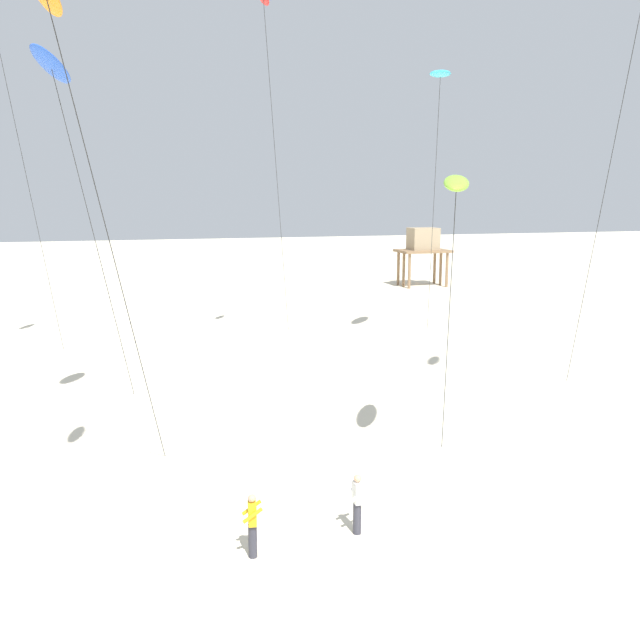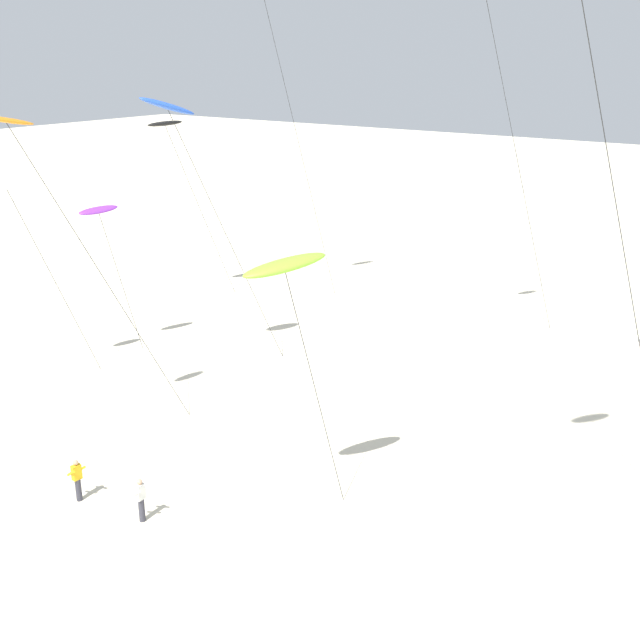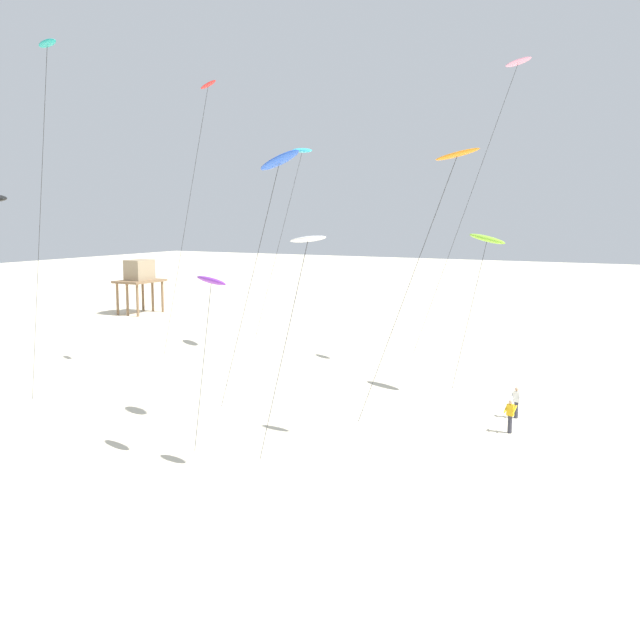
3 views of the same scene
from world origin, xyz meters
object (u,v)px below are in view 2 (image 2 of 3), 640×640
at_px(kite_purple, 99,211).
at_px(kite_flyer_middle, 77,479).
at_px(kite_lime, 285,266).
at_px(kite_black, 166,125).
at_px(kite_blue, 168,108).
at_px(kite_flyer_nearest, 141,499).
at_px(kite_orange, 10,128).
at_px(kite_white, 8,190).

xyz_separation_m(kite_purple, kite_flyer_middle, (10.28, -10.44, -6.99)).
relative_size(kite_lime, kite_flyer_middle, 5.83).
bearing_deg(kite_black, kite_lime, -36.60).
distance_m(kite_blue, kite_lime, 14.24).
height_order(kite_flyer_nearest, kite_flyer_middle, same).
relative_size(kite_blue, kite_flyer_nearest, 8.31).
xyz_separation_m(kite_purple, kite_orange, (6.22, -8.62, 5.17)).
xyz_separation_m(kite_white, kite_orange, (6.47, -3.78, 3.41)).
height_order(kite_lime, kite_orange, kite_orange).
distance_m(kite_blue, kite_purple, 7.69).
bearing_deg(kite_white, kite_lime, -6.98).
relative_size(kite_purple, kite_orange, 0.60).
bearing_deg(kite_lime, kite_flyer_nearest, -143.85).
bearing_deg(kite_blue, kite_flyer_middle, -65.41).
distance_m(kite_blue, kite_orange, 8.56).
height_order(kite_blue, kite_black, kite_blue).
bearing_deg(kite_black, kite_purple, -66.79).
bearing_deg(kite_blue, kite_orange, -85.44).
bearing_deg(kite_flyer_nearest, kite_black, 132.13).
distance_m(kite_purple, kite_flyer_middle, 16.23).
height_order(kite_blue, kite_flyer_middle, kite_blue).
distance_m(kite_white, kite_flyer_middle, 14.79).
bearing_deg(kite_orange, kite_flyer_nearest, -11.48).
xyz_separation_m(kite_black, kite_flyer_middle, (13.98, -19.08, -10.45)).
xyz_separation_m(kite_black, kite_purple, (3.71, -8.64, -3.46)).
distance_m(kite_lime, kite_purple, 18.75).
bearing_deg(kite_black, kite_white, -75.63).
bearing_deg(kite_purple, kite_orange, -54.18).
distance_m(kite_flyer_nearest, kite_flyer_middle, 2.93).
bearing_deg(kite_flyer_middle, kite_black, 126.24).
bearing_deg(kite_flyer_nearest, kite_lime, 36.15).
bearing_deg(kite_black, kite_flyer_middle, -53.76).
height_order(kite_black, kite_orange, kite_orange).
relative_size(kite_lime, kite_white, 0.97).
xyz_separation_m(kite_black, kite_lime, (21.05, -15.63, -2.08)).
height_order(kite_white, kite_flyer_nearest, kite_white).
bearing_deg(kite_lime, kite_orange, -171.68).
height_order(kite_blue, kite_orange, kite_blue).
xyz_separation_m(kite_black, kite_white, (3.45, -13.48, -1.70)).
relative_size(kite_black, kite_flyer_nearest, 6.99).
distance_m(kite_orange, kite_flyer_middle, 12.95).
bearing_deg(kite_white, kite_black, 104.37).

